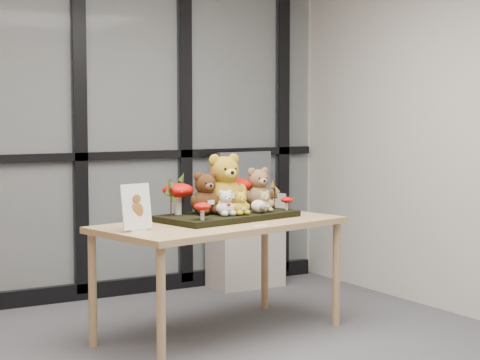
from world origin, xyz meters
TOP-DOWN VIEW (x-y plane):
  - room_shell at (0.00, 0.00)m, footprint 5.00×5.00m
  - glass_partition at (-0.00, 2.47)m, footprint 4.90×0.06m
  - display_table at (0.83, 1.08)m, footprint 1.64×1.06m
  - diorama_tray at (0.93, 1.16)m, footprint 0.94×0.61m
  - bear_pooh_yellow at (0.95, 1.24)m, footprint 0.36×0.34m
  - bear_brown_medium at (0.79, 1.19)m, footprint 0.26×0.24m
  - bear_tan_back at (1.23, 1.29)m, footprint 0.26×0.25m
  - bear_small_yellow at (0.95, 1.04)m, footprint 0.14×0.14m
  - bear_white_bow at (0.85, 1.05)m, footprint 0.16×0.15m
  - bear_beige_small at (1.16, 1.09)m, footprint 0.13×0.12m
  - plush_cream_hedgehog at (1.10, 1.06)m, footprint 0.08×0.08m
  - mushroom_back_left at (0.63, 1.25)m, footprint 0.19×0.19m
  - mushroom_back_right at (1.10, 1.34)m, footprint 0.20×0.20m
  - mushroom_front_left at (0.64, 0.94)m, footprint 0.10×0.10m
  - mushroom_front_right at (1.34, 1.11)m, footprint 0.08×0.08m
  - sprig_green_far_left at (0.55, 1.19)m, footprint 0.05×0.05m
  - sprig_green_mid_left at (0.68, 1.27)m, footprint 0.05×0.05m
  - sprig_dry_far_right at (1.27, 1.33)m, footprint 0.05×0.05m
  - sprig_dry_mid_right at (1.32, 1.22)m, footprint 0.05×0.05m
  - sprig_green_centre at (0.84, 1.31)m, footprint 0.05×0.05m
  - sign_holder at (0.23, 0.96)m, footprint 0.19×0.08m
  - label_card at (0.94, 0.79)m, footprint 0.09×0.03m
  - cabinet at (1.73, 2.27)m, footprint 0.55×0.32m
  - monitor at (1.73, 2.29)m, footprint 0.46×0.05m

SIDE VIEW (x-z plane):
  - cabinet at x=1.73m, z-range 0.00..0.73m
  - display_table at x=0.83m, z-range 0.29..1.00m
  - label_card at x=0.94m, z-range 0.71..0.71m
  - diorama_tray at x=0.93m, z-range 0.71..0.75m
  - plush_cream_hedgehog at x=1.10m, z-range 0.75..0.84m
  - mushroom_front_right at x=1.34m, z-range 0.75..0.84m
  - mushroom_front_left at x=0.64m, z-range 0.75..0.86m
  - bear_beige_small at x=1.16m, z-range 0.75..0.90m
  - bear_small_yellow at x=0.95m, z-range 0.75..0.91m
  - sign_holder at x=0.23m, z-range 0.70..0.97m
  - bear_white_bow at x=0.85m, z-range 0.75..0.92m
  - sprig_dry_mid_right at x=1.32m, z-range 0.75..0.93m
  - sprig_green_centre at x=0.84m, z-range 0.75..0.96m
  - mushroom_back_left at x=0.63m, z-range 0.75..0.96m
  - mushroom_back_right at x=1.10m, z-range 0.75..0.97m
  - sprig_green_far_left at x=0.55m, z-range 0.75..0.97m
  - sprig_dry_far_right at x=1.27m, z-range 0.75..1.00m
  - sprig_green_mid_left at x=0.68m, z-range 0.75..1.00m
  - bear_brown_medium at x=0.79m, z-range 0.75..1.04m
  - monitor at x=1.73m, z-range 0.73..1.06m
  - bear_tan_back at x=1.23m, z-range 0.75..1.04m
  - bear_pooh_yellow at x=0.95m, z-range 0.75..1.15m
  - glass_partition at x=0.00m, z-range 0.03..2.81m
  - room_shell at x=0.00m, z-range -0.82..4.18m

